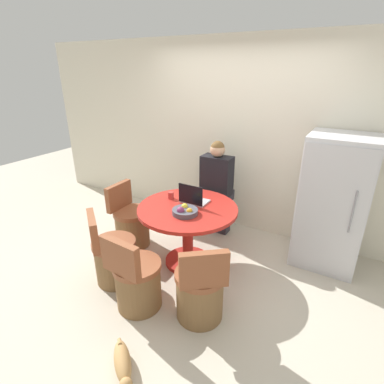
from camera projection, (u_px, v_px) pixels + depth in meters
name	position (u px, v px, depth m)	size (l,w,h in m)	color
ground_plane	(184.00, 276.00, 3.42)	(12.00, 12.00, 0.00)	beige
wall_back	(239.00, 139.00, 4.11)	(7.00, 0.06, 2.60)	silver
refrigerator	(333.00, 203.00, 3.40)	(0.70, 0.65, 1.55)	silver
dining_table	(188.00, 223.00, 3.45)	(1.14, 1.14, 0.74)	#B2261E
chair_near_camera	(137.00, 282.00, 2.89)	(0.47, 0.47, 0.83)	brown
chair_left_side	(131.00, 224.00, 3.95)	(0.47, 0.47, 0.83)	brown
chair_near_right_corner	(200.00, 292.00, 2.76)	(0.53, 0.54, 0.83)	brown
chair_near_left_corner	(114.00, 258.00, 3.25)	(0.53, 0.54, 0.83)	brown
person_seated	(218.00, 186.00, 4.01)	(0.40, 0.37, 1.35)	#2D2D38
laptop	(193.00, 199.00, 3.46)	(0.31, 0.22, 0.24)	#B7B7BC
fruit_bowl	(185.00, 211.00, 3.21)	(0.28, 0.28, 0.10)	#4C4C56
coffee_cup	(171.00, 195.00, 3.58)	(0.07, 0.07, 0.08)	#B2332D
cat	(123.00, 363.00, 2.32)	(0.42, 0.37, 0.16)	tan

